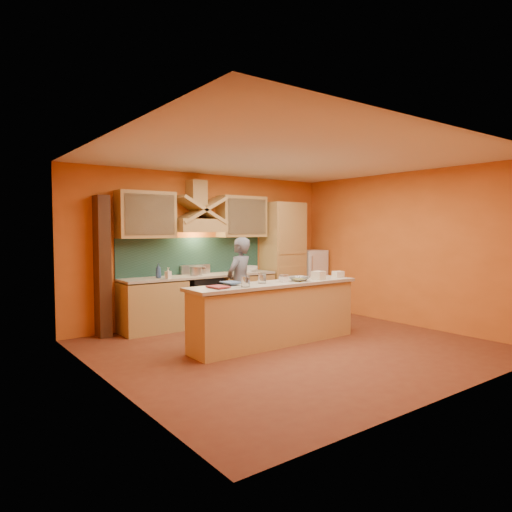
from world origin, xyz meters
TOP-DOWN VIEW (x-y plane):
  - floor at (0.00, 0.00)m, footprint 5.50×5.00m
  - ceiling at (0.00, 0.00)m, footprint 5.50×5.00m
  - wall_back at (0.00, 2.50)m, footprint 5.50×0.02m
  - wall_front at (0.00, -2.50)m, footprint 5.50×0.02m
  - wall_left at (-2.75, 0.00)m, footprint 0.02×5.00m
  - wall_right at (2.75, 0.00)m, footprint 0.02×5.00m
  - base_cabinet_left at (-1.25, 2.20)m, footprint 1.10×0.60m
  - base_cabinet_right at (0.65, 2.20)m, footprint 1.10×0.60m
  - counter_top at (-0.30, 2.20)m, footprint 3.00×0.62m
  - stove at (-0.30, 2.20)m, footprint 0.60×0.58m
  - backsplash at (-0.30, 2.48)m, footprint 3.00×0.03m
  - range_hood at (-0.30, 2.25)m, footprint 0.92×0.50m
  - hood_chimney at (-0.30, 2.35)m, footprint 0.30×0.30m
  - upper_cabinet_left at (-1.30, 2.33)m, footprint 1.00×0.35m
  - upper_cabinet_right at (0.70, 2.33)m, footprint 1.00×0.35m
  - pantry_column at (1.65, 2.20)m, footprint 0.80×0.60m
  - fridge at (2.40, 2.20)m, footprint 0.58×0.60m
  - trim_column_left at (-2.05, 2.35)m, footprint 0.20×0.30m
  - island_body at (-0.10, 0.30)m, footprint 2.80×0.55m
  - island_top at (-0.10, 0.30)m, footprint 2.90×0.62m
  - person at (0.05, 1.47)m, footprint 0.69×0.58m
  - pot_large at (-0.43, 2.16)m, footprint 0.26×0.26m
  - pot_small at (-0.22, 2.37)m, footprint 0.24×0.24m
  - soap_bottle_a at (-1.07, 1.98)m, footprint 0.10×0.11m
  - soap_bottle_b at (-1.15, 2.18)m, footprint 0.13×0.13m
  - bowl_back at (0.85, 2.21)m, footprint 0.24×0.24m
  - dish_rack at (0.80, 2.27)m, footprint 0.31×0.25m
  - book_lower at (-1.25, 0.26)m, footprint 0.24×0.31m
  - book_upper at (-0.91, 0.47)m, footprint 0.22×0.30m
  - jar_large at (-0.31, 0.36)m, footprint 0.13×0.13m
  - jar_small at (-0.77, 0.15)m, footprint 0.14×0.14m
  - kitchen_scale at (0.04, 0.26)m, footprint 0.11×0.11m
  - mixing_bowl at (0.31, 0.22)m, footprint 0.32×0.32m
  - cloth at (0.74, 0.24)m, footprint 0.24×0.19m
  - grocery_bag_a at (0.72, 0.21)m, footprint 0.24×0.21m
  - grocery_bag_b at (1.23, 0.25)m, footprint 0.18×0.14m

SIDE VIEW (x-z plane):
  - floor at x=0.00m, z-range -0.01..0.01m
  - base_cabinet_left at x=-1.25m, z-range 0.00..0.86m
  - base_cabinet_right at x=0.65m, z-range 0.00..0.86m
  - island_body at x=-0.10m, z-range 0.00..0.88m
  - stove at x=-0.30m, z-range 0.00..0.90m
  - fridge at x=2.40m, z-range 0.00..1.30m
  - person at x=0.05m, z-range 0.00..1.61m
  - counter_top at x=-0.30m, z-range 0.88..0.92m
  - island_top at x=-0.10m, z-range 0.90..0.95m
  - cloth at x=0.74m, z-range 0.94..0.96m
  - bowl_back at x=0.85m, z-range 0.92..0.99m
  - book_lower at x=-1.25m, z-range 0.94..0.97m
  - pot_small at x=-0.22m, z-range 0.90..1.02m
  - dish_rack at x=0.80m, z-range 0.92..1.03m
  - book_upper at x=-0.91m, z-range 0.97..0.99m
  - mixing_bowl at x=0.31m, z-range 0.94..1.02m
  - pot_large at x=-0.43m, z-range 0.90..1.07m
  - kitchen_scale at x=0.04m, z-range 0.95..1.04m
  - grocery_bag_b at x=1.23m, z-range 0.94..1.05m
  - grocery_bag_a at x=0.72m, z-range 0.95..1.08m
  - soap_bottle_a at x=-1.07m, z-range 0.92..1.11m
  - jar_large at x=-0.31m, z-range 0.95..1.10m
  - jar_small at x=-0.77m, z-range 0.95..1.10m
  - soap_bottle_b at x=-1.15m, z-range 0.92..1.17m
  - pantry_column at x=1.65m, z-range 0.00..2.30m
  - trim_column_left at x=-2.05m, z-range 0.00..2.30m
  - backsplash at x=-0.30m, z-range 0.90..1.60m
  - wall_back at x=0.00m, z-range 0.00..2.80m
  - wall_front at x=0.00m, z-range 0.00..2.80m
  - wall_left at x=-2.75m, z-range 0.00..2.80m
  - wall_right at x=2.75m, z-range 0.00..2.80m
  - range_hood at x=-0.30m, z-range 1.70..1.94m
  - upper_cabinet_left at x=-1.30m, z-range 1.60..2.40m
  - upper_cabinet_right at x=0.70m, z-range 1.60..2.40m
  - hood_chimney at x=-0.30m, z-range 2.15..2.65m
  - ceiling at x=0.00m, z-range 2.79..2.80m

